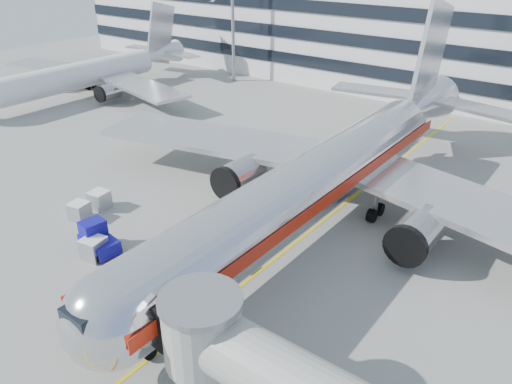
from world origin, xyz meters
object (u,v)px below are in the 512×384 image
Objects in this scene: cargo_container_left at (100,200)px; ramp_worker at (184,239)px; main_jet at (331,171)px; baggage_tug at (98,239)px; cargo_container_right at (79,211)px; belt_loader at (208,250)px; cargo_container_front at (94,248)px.

ramp_worker is at bearing -2.06° from cargo_container_left.
main_jet reaches higher than cargo_container_left.
cargo_container_left is at bearing 141.87° from baggage_tug.
baggage_tug is (-11.07, -14.74, -3.20)m from main_jet.
main_jet is at bearing 37.97° from cargo_container_right.
baggage_tug is 2.04× the size of cargo_container_left.
cargo_container_front is at bearing -142.75° from belt_loader.
belt_loader is (-4.00, -10.45, -3.59)m from main_jet.
cargo_container_front is at bearing -26.12° from cargo_container_right.
cargo_container_front is (5.93, -4.99, 0.02)m from cargo_container_left.
belt_loader reaches higher than cargo_container_front.
cargo_container_front is 0.87× the size of ramp_worker.
cargo_container_left is at bearing -179.93° from belt_loader.
cargo_container_right is at bearing -83.26° from cargo_container_left.
main_jet reaches higher than baggage_tug.
cargo_container_right is (0.26, -2.21, -0.03)m from cargo_container_left.
belt_loader is at bearing -38.59° from ramp_worker.
ramp_worker reaches higher than cargo_container_left.
ramp_worker reaches higher than cargo_container_front.
baggage_tug is (-7.07, -4.29, 0.39)m from belt_loader.
main_jet reaches higher than cargo_container_front.
main_jet is 19.04m from cargo_container_front.
belt_loader is 8.28m from baggage_tug.
cargo_container_left is 7.75m from cargo_container_front.
belt_loader is 2.67× the size of cargo_container_front.
cargo_container_right is (-16.25, -12.68, -3.47)m from main_jet.
baggage_tug reaches higher than cargo_container_left.
baggage_tug is at bearing 124.01° from cargo_container_front.
baggage_tug reaches higher than cargo_container_right.
belt_loader is 1.40× the size of baggage_tug.
ramp_worker is at bearing 10.19° from cargo_container_right.
belt_loader is 12.45m from cargo_container_right.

